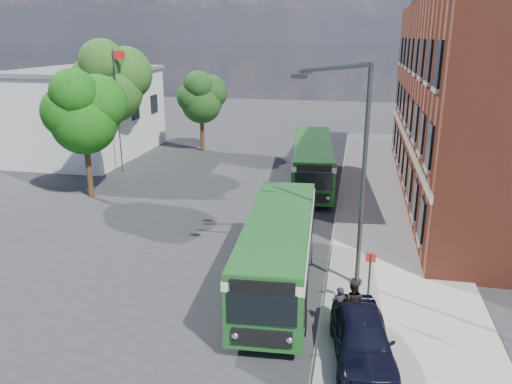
% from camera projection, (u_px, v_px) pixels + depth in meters
% --- Properties ---
extents(ground, '(120.00, 120.00, 0.00)m').
position_uv_depth(ground, '(244.00, 256.00, 23.47)').
color(ground, '#2A2B2D').
rests_on(ground, ground).
extents(pavement, '(6.00, 48.00, 0.15)m').
position_uv_depth(pavement, '(389.00, 209.00, 29.59)').
color(pavement, gray).
rests_on(pavement, ground).
extents(kerb_line, '(0.12, 48.00, 0.01)m').
position_uv_depth(kerb_line, '(337.00, 207.00, 30.19)').
color(kerb_line, beige).
rests_on(kerb_line, ground).
extents(white_building, '(9.40, 13.40, 7.30)m').
position_uv_depth(white_building, '(86.00, 112.00, 42.66)').
color(white_building, silver).
rests_on(white_building, ground).
extents(flagpole, '(0.95, 0.10, 9.00)m').
position_uv_depth(flagpole, '(118.00, 107.00, 36.54)').
color(flagpole, '#35383A').
rests_on(flagpole, ground).
extents(street_lamp, '(2.96, 2.38, 9.00)m').
position_uv_depth(street_lamp, '(354.00, 174.00, 19.24)').
color(street_lamp, '#35383A').
rests_on(street_lamp, ground).
extents(bus_stop_sign, '(0.35, 0.08, 2.52)m').
position_uv_depth(bus_stop_sign, '(369.00, 279.00, 18.02)').
color(bus_stop_sign, '#35383A').
rests_on(bus_stop_sign, ground).
extents(bus_front, '(3.19, 10.53, 3.02)m').
position_uv_depth(bus_front, '(279.00, 246.00, 20.05)').
color(bus_front, '#1C511F').
rests_on(bus_front, ground).
extents(bus_rear, '(3.74, 12.34, 3.02)m').
position_uv_depth(bus_rear, '(313.00, 159.00, 34.29)').
color(bus_rear, '#185A19').
rests_on(bus_rear, ground).
extents(parked_car, '(2.37, 4.67, 1.52)m').
position_uv_depth(parked_car, '(362.00, 337.00, 15.55)').
color(parked_car, black).
rests_on(parked_car, pavement).
extents(pedestrian_a, '(0.61, 0.47, 1.48)m').
position_uv_depth(pedestrian_a, '(339.00, 306.00, 17.41)').
color(pedestrian_a, '#221F28').
rests_on(pedestrian_a, pavement).
extents(pedestrian_b, '(0.95, 0.80, 1.73)m').
position_uv_depth(pedestrian_b, '(353.00, 303.00, 17.37)').
color(pedestrian_b, black).
rests_on(pedestrian_b, pavement).
extents(tree_left, '(4.82, 4.58, 8.13)m').
position_uv_depth(tree_left, '(83.00, 111.00, 30.41)').
color(tree_left, '#332212').
rests_on(tree_left, ground).
extents(tree_mid, '(5.79, 5.50, 9.77)m').
position_uv_depth(tree_mid, '(110.00, 81.00, 38.08)').
color(tree_mid, '#332212').
rests_on(tree_mid, ground).
extents(tree_right, '(4.22, 4.01, 7.12)m').
position_uv_depth(tree_right, '(201.00, 97.00, 43.56)').
color(tree_right, '#332212').
rests_on(tree_right, ground).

